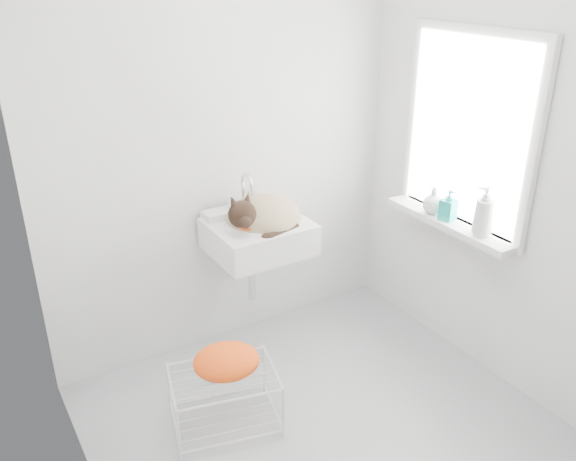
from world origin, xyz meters
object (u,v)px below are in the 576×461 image
sink (258,222)px  cat (261,216)px  bottle_b (447,219)px  wire_rack (225,400)px  bottle_a (481,235)px  bottle_c (432,213)px

sink → cat: bearing=-55.3°
bottle_b → wire_rack: bearing=178.3°
bottle_a → bottle_b: 0.25m
bottle_b → bottle_c: 0.12m
cat → bottle_a: (0.92, -0.76, -0.04)m
bottle_a → bottle_b: bottle_a is taller
sink → wire_rack: (-0.48, -0.49, -0.70)m
sink → bottle_b: bearing=-29.6°
cat → bottle_c: bearing=-21.5°
sink → cat: 0.05m
sink → bottle_a: bottle_a is taller
bottle_b → bottle_c: (0.00, 0.12, 0.00)m
wire_rack → bottle_c: bottle_c is taller
sink → bottle_c: 1.02m
bottle_a → bottle_b: (0.00, 0.25, 0.00)m
cat → bottle_a: bearing=-37.8°
sink → bottle_c: bearing=-23.9°
bottle_a → cat: bearing=140.5°
bottle_a → sink: bearing=140.2°
bottle_b → bottle_c: bottle_b is taller
bottle_a → wire_rack: bearing=168.4°
wire_rack → bottle_b: size_ratio=2.90×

